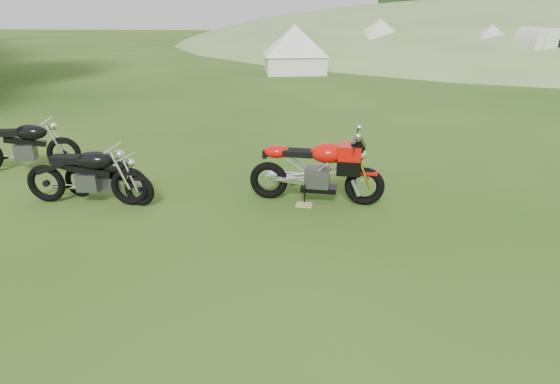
# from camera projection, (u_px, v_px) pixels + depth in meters

# --- Properties ---
(ground) EXTENTS (120.00, 120.00, 0.00)m
(ground) POSITION_uv_depth(u_px,v_px,m) (295.00, 255.00, 6.05)
(ground) COLOR #204C10
(ground) RESTS_ON ground
(sport_motorcycle) EXTENTS (2.14, 0.76, 1.25)m
(sport_motorcycle) POSITION_uv_depth(u_px,v_px,m) (316.00, 165.00, 7.50)
(sport_motorcycle) COLOR red
(sport_motorcycle) RESTS_ON ground
(plywood_board) EXTENTS (0.29, 0.24, 0.02)m
(plywood_board) POSITION_uv_depth(u_px,v_px,m) (304.00, 205.00, 7.56)
(plywood_board) COLOR tan
(plywood_board) RESTS_ON ground
(vintage_moto_a) EXTENTS (1.99, 0.52, 1.04)m
(vintage_moto_a) POSITION_uv_depth(u_px,v_px,m) (86.00, 173.00, 7.45)
(vintage_moto_a) COLOR black
(vintage_moto_a) RESTS_ON ground
(vintage_moto_c) EXTENTS (1.70, 0.80, 0.87)m
(vintage_moto_c) POSITION_uv_depth(u_px,v_px,m) (107.00, 176.00, 7.58)
(vintage_moto_c) COLOR black
(vintage_moto_c) RESTS_ON ground
(vintage_moto_d) EXTENTS (2.08, 0.81, 1.07)m
(vintage_moto_d) POSITION_uv_depth(u_px,v_px,m) (23.00, 144.00, 8.96)
(vintage_moto_d) COLOR black
(vintage_moto_d) RESTS_ON ground
(tent_left) EXTENTS (3.10, 3.10, 2.36)m
(tent_left) POSITION_uv_depth(u_px,v_px,m) (295.00, 47.00, 22.18)
(tent_left) COLOR white
(tent_left) RESTS_ON ground
(tent_mid) EXTENTS (3.57, 3.57, 2.46)m
(tent_mid) POSITION_uv_depth(u_px,v_px,m) (379.00, 40.00, 26.40)
(tent_mid) COLOR silver
(tent_mid) RESTS_ON ground
(tent_right) EXTENTS (2.74, 2.74, 2.33)m
(tent_right) POSITION_uv_depth(u_px,v_px,m) (489.00, 45.00, 23.51)
(tent_right) COLOR beige
(tent_right) RESTS_ON ground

